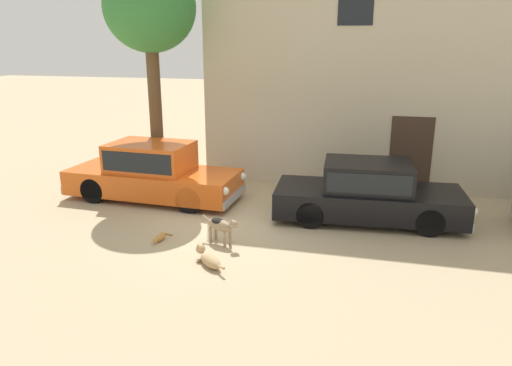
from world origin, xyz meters
name	(u,v)px	position (x,y,z in m)	size (l,w,h in m)	color
ground_plane	(227,220)	(0.00, 0.00, 0.00)	(80.00, 80.00, 0.00)	tan
parked_sedan_nearest	(153,172)	(-2.37, 1.09, 0.73)	(4.68, 1.88, 1.50)	#D15619
parked_sedan_second	(368,192)	(3.14, 0.84, 0.69)	(4.47, 1.93, 1.39)	black
apartment_block	(499,53)	(6.69, 6.29, 3.66)	(16.71, 6.08, 7.33)	#BCB299
stray_dog_spotted	(208,258)	(0.35, -2.29, 0.13)	(0.82, 0.74, 0.34)	tan
stray_dog_tan	(221,225)	(0.29, -1.30, 0.41)	(0.94, 0.49, 0.63)	#997F60
stray_cat	(160,237)	(-1.01, -1.46, 0.08)	(0.22, 0.61, 0.16)	#B77F3D
acacia_tree_left	(150,11)	(-2.68, 2.12, 4.75)	(2.44, 2.20, 6.02)	brown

